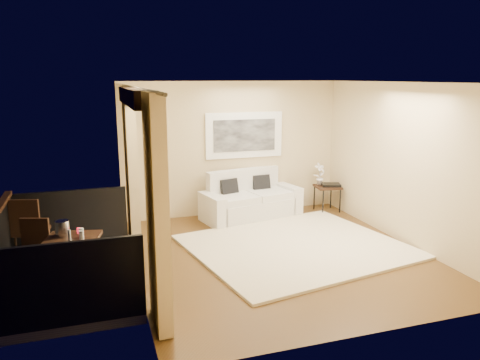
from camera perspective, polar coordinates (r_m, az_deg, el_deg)
name	(u,v)px	position (r m, az deg, el deg)	size (l,w,h in m)	color
floor	(279,255)	(7.60, 4.75, -9.05)	(5.00, 5.00, 0.00)	brown
room_shell	(136,97)	(6.54, -12.60, 9.89)	(5.00, 6.40, 5.00)	white
balcony	(57,270)	(7.03, -21.39, -10.19)	(1.81, 2.60, 1.17)	#605B56
curtains	(141,182)	(6.69, -11.95, -0.27)	(0.16, 4.80, 2.64)	#D3B882
artwork	(244,135)	(9.53, 0.54, 5.48)	(1.62, 0.07, 0.92)	white
rug	(296,246)	(7.91, 6.89, -8.05)	(3.33, 2.90, 0.04)	beige
sofa	(249,201)	(9.42, 1.16, -2.57)	(2.10, 1.23, 0.95)	silver
side_table	(327,189)	(9.98, 10.61, -1.05)	(0.56, 0.56, 0.54)	black
tray	(331,185)	(9.98, 11.03, -0.57)	(0.38, 0.28, 0.05)	black
orchid	(320,174)	(10.01, 9.70, 0.75)	(0.25, 0.17, 0.47)	white
bistro_table	(72,244)	(6.40, -19.80, -7.39)	(0.78, 0.78, 0.77)	black
balcony_chair_far	(28,225)	(7.76, -24.42, -5.06)	(0.54, 0.55, 1.02)	black
balcony_chair_near	(34,247)	(7.00, -23.83, -7.49)	(0.49, 0.50, 0.90)	black
ice_bucket	(62,228)	(6.49, -20.85, -5.51)	(0.18, 0.18, 0.20)	silver
candle	(79,231)	(6.54, -19.03, -5.84)	(0.06, 0.06, 0.07)	red
vase	(70,237)	(6.15, -20.07, -6.52)	(0.04, 0.04, 0.18)	white
glass_a	(81,235)	(6.26, -18.77, -6.40)	(0.06, 0.06, 0.12)	silver
glass_b	(81,233)	(6.36, -18.77, -6.10)	(0.06, 0.06, 0.12)	silver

